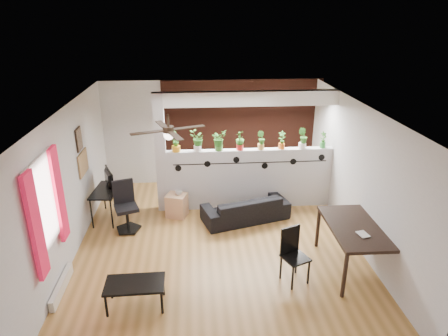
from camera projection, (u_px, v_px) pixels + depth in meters
The scene contains 29 objects.
room_shell at pixel (217, 180), 7.12m from camera, with size 6.30×7.10×2.90m.
partition_wall at pixel (250, 178), 8.80m from camera, with size 3.60×0.18×1.35m, color #BCBCC1.
ceiling_header at pixel (252, 99), 8.14m from camera, with size 3.60×0.18×0.30m, color white.
pier_column at pixel (161, 154), 8.43m from camera, with size 0.22×0.20×2.60m, color #BCBCC1.
brick_panel at pixel (242, 132), 9.93m from camera, with size 3.90×0.05×2.60m, color brown.
vine_decal at pixel (251, 163), 8.56m from camera, with size 3.31×0.01×0.30m.
window_assembly at pixel (46, 206), 5.74m from camera, with size 0.09×1.30×1.55m.
baseboard_heater at pixel (62, 286), 6.27m from camera, with size 0.08×1.00×0.18m, color silver.
corkboard at pixel (83, 163), 7.79m from camera, with size 0.03×0.60×0.45m, color #9A744A.
framed_art at pixel (79, 139), 7.56m from camera, with size 0.03×0.34×0.44m.
ceiling_fan at pixel (169, 132), 6.41m from camera, with size 1.19×1.19×0.43m.
potted_plant_0 at pixel (176, 140), 8.34m from camera, with size 0.22×0.27×0.49m.
potted_plant_1 at pixel (197, 140), 8.38m from camera, with size 0.28×0.26×0.44m.
potted_plant_2 at pixel (219, 140), 8.41m from camera, with size 0.30×0.29×0.45m.
potted_plant_3 at pixel (240, 140), 8.45m from camera, with size 0.27×0.27×0.42m.
potted_plant_4 at pixel (261, 140), 8.48m from camera, with size 0.25×0.25×0.40m.
potted_plant_5 at pixel (282, 139), 8.52m from camera, with size 0.21×0.17×0.39m.
potted_plant_6 at pixel (303, 138), 8.54m from camera, with size 0.29×0.28×0.44m.
potted_plant_7 at pixel (323, 139), 8.59m from camera, with size 0.20×0.17×0.36m.
sofa at pixel (246, 208), 8.38m from camera, with size 1.71×0.68×0.50m, color black.
cube_shelf at pixel (177, 205), 8.52m from camera, with size 0.41×0.36×0.50m, color tan.
cup at pixel (179, 192), 8.42m from camera, with size 0.13×0.13×0.10m, color gray.
computer_desk at pixel (106, 192), 8.29m from camera, with size 0.57×0.97×0.67m.
monitor at pixel (107, 182), 8.36m from camera, with size 0.06×0.36×0.20m, color black.
office_chair at pixel (126, 209), 7.92m from camera, with size 0.54×0.55×1.01m.
dining_table at pixel (357, 230), 6.60m from camera, with size 0.93×1.52×0.82m.
book at pixel (359, 235), 6.28m from camera, with size 0.15×0.20×0.02m, color gray.
folding_chair at pixel (293, 250), 6.40m from camera, with size 0.50×0.50×0.93m.
coffee_table at pixel (135, 285), 5.86m from camera, with size 0.88×0.50×0.41m.
Camera 1 is at (-0.39, -6.52, 4.13)m, focal length 32.00 mm.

